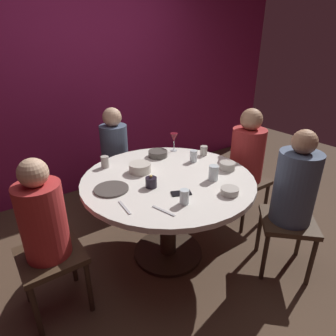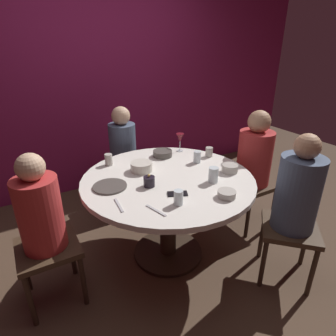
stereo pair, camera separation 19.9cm
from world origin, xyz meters
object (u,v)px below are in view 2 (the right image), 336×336
object	(u,v)px
seated_diner_front_right	(297,196)
wine_glass	(180,138)
bowl_serving_large	(142,167)
cup_by_left_diner	(213,175)
cup_by_right_diner	(209,152)
dinner_plate	(110,186)
dining_table	(168,194)
seated_diner_back	(123,147)
seated_diner_left	(41,217)
bowl_small_white	(163,153)
candle_holder	(149,181)
cup_far_edge	(109,160)
seated_diner_right	(254,158)
cell_phone	(177,194)
bowl_salad_center	(230,168)
cup_near_candle	(197,157)
bowl_sauce_side	(227,194)
cup_center_front	(178,197)

from	to	relation	value
seated_diner_front_right	wine_glass	world-z (taller)	seated_diner_front_right
seated_diner_front_right	bowl_serving_large	size ratio (longest dim) A/B	6.65
cup_by_left_diner	cup_by_right_diner	distance (m)	0.52
dinner_plate	dining_table	bearing A→B (deg)	-8.64
seated_diner_back	cup_by_right_diner	distance (m)	0.95
seated_diner_left	seated_diner_front_right	xyz separation A→B (m)	(1.62, -0.67, 0.03)
seated_diner_front_right	dinner_plate	world-z (taller)	seated_diner_front_right
dinner_plate	bowl_small_white	bearing A→B (deg)	28.42
seated_diner_left	candle_holder	size ratio (longest dim) A/B	11.64
cup_by_left_diner	cup_far_edge	xyz separation A→B (m)	(-0.58, 0.70, -0.01)
seated_diner_right	cell_phone	distance (m)	1.05
wine_glass	bowl_serving_large	distance (m)	0.57
bowl_salad_center	bowl_small_white	distance (m)	0.65
cup_near_candle	cup_by_right_diner	bearing A→B (deg)	18.91
candle_holder	seated_diner_left	bearing A→B (deg)	175.42
cup_by_right_diner	seated_diner_front_right	bearing A→B (deg)	-81.62
seated_diner_back	seated_diner_front_right	distance (m)	1.77
seated_diner_front_right	cup_near_candle	distance (m)	0.86
seated_diner_front_right	dinner_plate	distance (m)	1.35
dinner_plate	cup_near_candle	distance (m)	0.83
dining_table	bowl_small_white	bearing A→B (deg)	66.63
bowl_sauce_side	cup_by_right_diner	xyz separation A→B (m)	(0.35, 0.66, 0.02)
dining_table	seated_diner_left	xyz separation A→B (m)	(-0.95, 0.00, 0.10)
wine_glass	bowl_small_white	xyz separation A→B (m)	(-0.21, -0.04, -0.10)
cell_phone	cup_by_right_diner	world-z (taller)	cup_by_right_diner
cell_phone	cup_center_front	distance (m)	0.14
cup_by_left_diner	seated_diner_back	bearing A→B (deg)	102.18
seated_diner_left	cup_near_candle	world-z (taller)	seated_diner_left
bowl_serving_large	bowl_sauce_side	xyz separation A→B (m)	(0.32, -0.68, -0.01)
seated_diner_front_right	cup_far_edge	world-z (taller)	seated_diner_front_right
seated_diner_back	cup_near_candle	distance (m)	0.92
candle_holder	bowl_small_white	xyz separation A→B (m)	(0.37, 0.47, -0.01)
cup_far_edge	bowl_serving_large	bearing A→B (deg)	-52.71
dinner_plate	cup_by_left_diner	xyz separation A→B (m)	(0.71, -0.31, 0.05)
cup_by_left_diner	bowl_serving_large	bearing A→B (deg)	130.77
bowl_sauce_side	cup_far_edge	size ratio (longest dim) A/B	1.29
cup_center_front	seated_diner_right	bearing A→B (deg)	19.61
candle_holder	wine_glass	distance (m)	0.78
candle_holder	cup_center_front	bearing A→B (deg)	-80.71
bowl_salad_center	cup_by_right_diner	bearing A→B (deg)	80.60
seated_diner_front_right	cup_far_edge	size ratio (longest dim) A/B	12.08
dining_table	dinner_plate	xyz separation A→B (m)	(-0.45, 0.07, 0.16)
seated_diner_left	seated_diner_right	bearing A→B (deg)	0.00
seated_diner_front_right	bowl_serving_large	distance (m)	1.20
cell_phone	cup_far_edge	size ratio (longest dim) A/B	1.42
seated_diner_front_right	candle_holder	bearing A→B (deg)	9.76
cup_near_candle	cell_phone	bearing A→B (deg)	-138.18
seated_diner_left	seated_diner_back	size ratio (longest dim) A/B	1.01
seated_diner_left	cup_near_candle	size ratio (longest dim) A/B	11.11
bowl_salad_center	wine_glass	bearing A→B (deg)	99.30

